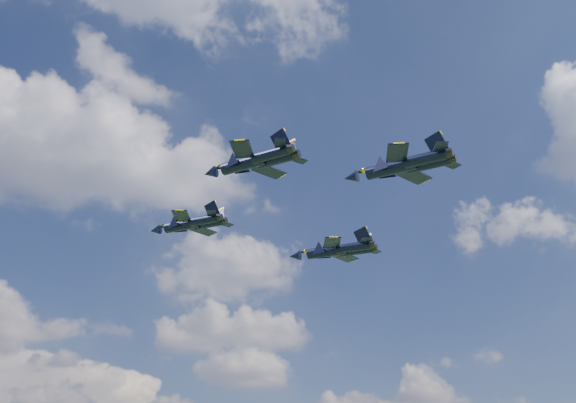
# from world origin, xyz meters

# --- Properties ---
(jet_lead) EXTENTS (13.12, 11.16, 3.34)m
(jet_lead) POSITION_xyz_m (-13.36, 9.56, 58.06)
(jet_lead) COLOR black
(jet_left) EXTENTS (12.64, 11.95, 3.35)m
(jet_left) POSITION_xyz_m (-7.86, -14.12, 57.01)
(jet_left) COLOR black
(jet_right) EXTENTS (15.16, 12.32, 3.80)m
(jet_right) POSITION_xyz_m (10.89, 12.86, 57.09)
(jet_right) COLOR black
(jet_slot) EXTENTS (15.08, 13.86, 3.95)m
(jet_slot) POSITION_xyz_m (13.08, -10.85, 60.75)
(jet_slot) COLOR black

